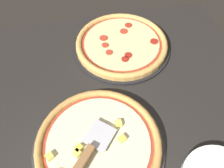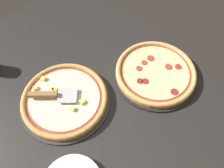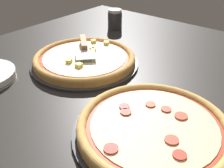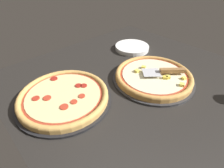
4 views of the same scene
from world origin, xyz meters
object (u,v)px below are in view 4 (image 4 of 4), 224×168
pizza_front (154,76)px  serving_spatula (168,71)px  plate_stack (132,48)px  pizza_back (64,96)px

pizza_front → serving_spatula: size_ratio=2.03×
pizza_front → plate_stack: bearing=-31.2°
pizza_back → plate_stack: pizza_back is taller
plate_stack → pizza_front: bearing=148.8°
serving_spatula → plate_stack: 37.98cm
pizza_front → pizza_back: pizza_front is taller
pizza_front → pizza_back: size_ratio=0.99×
pizza_front → pizza_back: (17.06, 40.70, -0.07)cm
plate_stack → pizza_back: bearing=102.8°
pizza_back → plate_stack: bearing=-77.2°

